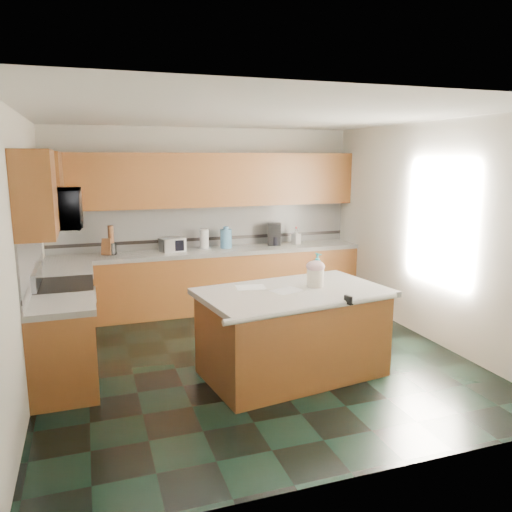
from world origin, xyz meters
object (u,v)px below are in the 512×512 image
island_base (293,335)px  knife_block (107,247)px  island_top (293,293)px  soap_bottle_island (317,269)px  toaster_oven (172,245)px  coffee_maker (274,234)px  treat_jar (315,278)px

island_base → knife_block: size_ratio=7.81×
island_top → knife_block: knife_block is taller
island_base → knife_block: bearing=115.6°
soap_bottle_island → toaster_oven: size_ratio=1.03×
island_base → toaster_oven: 2.77m
island_top → coffee_maker: bearing=65.0°
island_top → coffee_maker: size_ratio=5.59×
island_base → island_top: size_ratio=0.95×
island_top → island_base: bearing=0.0°
island_top → soap_bottle_island: bearing=8.4°
soap_bottle_island → treat_jar: bearing=-148.2°
knife_block → island_base: bearing=-37.0°
knife_block → toaster_oven: 0.92m
island_base → island_top: (0.00, 0.00, 0.46)m
island_base → soap_bottle_island: soap_bottle_island is taller
island_base → toaster_oven: (-0.81, 2.58, 0.59)m
soap_bottle_island → island_top: bearing=-174.2°
island_base → island_top: 0.46m
treat_jar → coffee_maker: coffee_maker is taller
treat_jar → island_base: bearing=-150.8°
island_base → island_top: bearing=0.0°
knife_block → island_top: bearing=-37.0°
soap_bottle_island → coffee_maker: 2.56m
soap_bottle_island → toaster_oven: soap_bottle_island is taller
treat_jar → knife_block: 3.22m
island_base → island_top: island_top is taller
island_base → soap_bottle_island: (0.31, 0.09, 0.66)m
island_base → coffee_maker: bearing=65.0°
island_top → treat_jar: size_ratio=10.13×
island_base → treat_jar: 0.65m
island_top → knife_block: 3.11m
knife_block → coffee_maker: 2.51m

